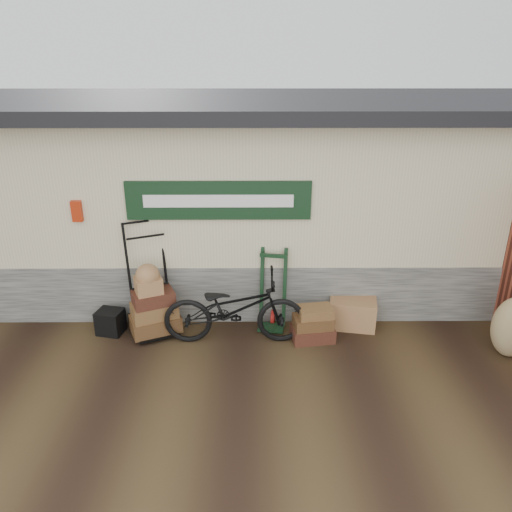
{
  "coord_description": "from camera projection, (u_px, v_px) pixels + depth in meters",
  "views": [
    {
      "loc": [
        0.18,
        -5.79,
        3.89
      ],
      "look_at": [
        0.23,
        0.9,
        1.13
      ],
      "focal_mm": 35.0,
      "sensor_mm": 36.0,
      "label": 1
    }
  ],
  "objects": [
    {
      "name": "black_trunk",
      "position": [
        110.0,
        322.0,
        7.37
      ],
      "size": [
        0.43,
        0.39,
        0.36
      ],
      "primitive_type": "cube",
      "rotation": [
        0.0,
        0.0,
        -0.23
      ],
      "color": "black",
      "rests_on": "ground"
    },
    {
      "name": "suitcase_stack",
      "position": [
        313.0,
        323.0,
        7.16
      ],
      "size": [
        0.65,
        0.46,
        0.53
      ],
      "primitive_type": null,
      "rotation": [
        0.0,
        0.0,
        0.14
      ],
      "color": "#3A1E12",
      "rests_on": "ground"
    },
    {
      "name": "ground",
      "position": [
        240.0,
        357.0,
        6.83
      ],
      "size": [
        80.0,
        80.0,
        0.0
      ],
      "primitive_type": "plane",
      "color": "black",
      "rests_on": "ground"
    },
    {
      "name": "green_barrow",
      "position": [
        273.0,
        289.0,
        7.38
      ],
      "size": [
        0.51,
        0.45,
        1.23
      ],
      "primitive_type": null,
      "rotation": [
        0.0,
        0.0,
        -0.18
      ],
      "color": "black",
      "rests_on": "ground"
    },
    {
      "name": "porter_trolley",
      "position": [
        149.0,
        278.0,
        7.22
      ],
      "size": [
        1.03,
        0.92,
        1.69
      ],
      "primitive_type": null,
      "rotation": [
        0.0,
        0.0,
        0.41
      ],
      "color": "black",
      "rests_on": "ground"
    },
    {
      "name": "station_building",
      "position": [
        242.0,
        191.0,
        8.74
      ],
      "size": [
        14.4,
        4.1,
        3.2
      ],
      "color": "#4C4C47",
      "rests_on": "ground"
    },
    {
      "name": "wicker_hamper",
      "position": [
        352.0,
        313.0,
        7.54
      ],
      "size": [
        0.75,
        0.56,
        0.45
      ],
      "primitive_type": "cube",
      "rotation": [
        0.0,
        0.0,
        -0.18
      ],
      "color": "brown",
      "rests_on": "ground"
    },
    {
      "name": "bicycle",
      "position": [
        234.0,
        305.0,
        7.01
      ],
      "size": [
        0.73,
        2.01,
        1.17
      ],
      "primitive_type": "imported",
      "rotation": [
        0.0,
        0.0,
        1.58
      ],
      "color": "black",
      "rests_on": "ground"
    }
  ]
}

